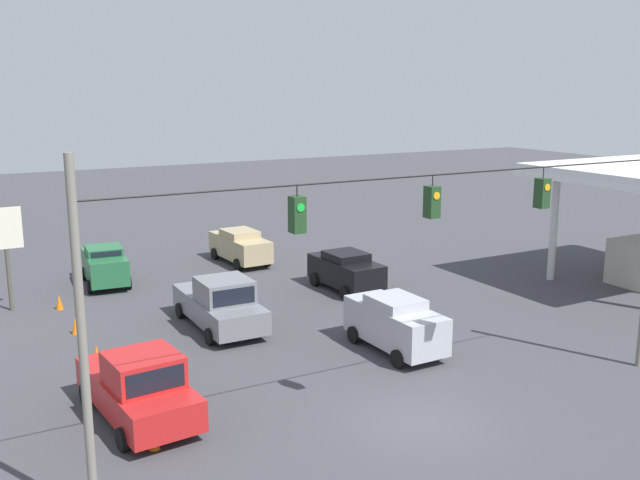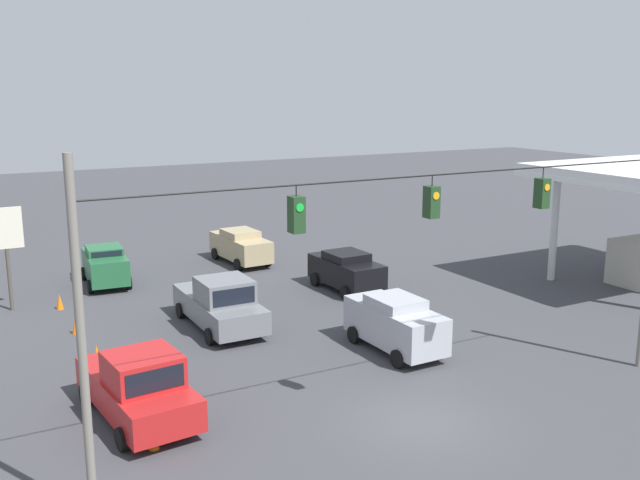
# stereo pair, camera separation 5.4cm
# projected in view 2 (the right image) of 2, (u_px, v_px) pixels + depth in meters

# --- Properties ---
(ground_plane) EXTENTS (140.00, 140.00, 0.00)m
(ground_plane) POSITION_uv_depth(u_px,v_px,m) (420.00, 423.00, 20.28)
(ground_plane) COLOR #3D3D42
(overhead_signal_span) EXTENTS (18.39, 0.38, 8.09)m
(overhead_signal_span) POSITION_uv_depth(u_px,v_px,m) (430.00, 259.00, 19.11)
(overhead_signal_span) COLOR slate
(overhead_signal_span) RESTS_ON ground_plane
(sedan_green_withflow_far) EXTENTS (2.22, 4.14, 1.88)m
(sedan_green_withflow_far) POSITION_uv_depth(u_px,v_px,m) (105.00, 265.00, 34.31)
(sedan_green_withflow_far) COLOR #236038
(sedan_green_withflow_far) RESTS_ON ground_plane
(sedan_silver_crossing_near) EXTENTS (1.99, 4.31, 2.01)m
(sedan_silver_crossing_near) POSITION_uv_depth(u_px,v_px,m) (395.00, 323.00, 25.64)
(sedan_silver_crossing_near) COLOR #A8AAB2
(sedan_silver_crossing_near) RESTS_ON ground_plane
(pickup_truck_grey_withflow_mid) EXTENTS (2.33, 5.50, 2.12)m
(pickup_truck_grey_withflow_mid) POSITION_uv_depth(u_px,v_px,m) (220.00, 304.00, 28.12)
(pickup_truck_grey_withflow_mid) COLOR slate
(pickup_truck_grey_withflow_mid) RESTS_ON ground_plane
(pickup_truck_red_parked_shoulder) EXTENTS (2.62, 5.28, 2.12)m
(pickup_truck_red_parked_shoulder) POSITION_uv_depth(u_px,v_px,m) (138.00, 387.00, 20.34)
(pickup_truck_red_parked_shoulder) COLOR red
(pickup_truck_red_parked_shoulder) RESTS_ON ground_plane
(sedan_tan_oncoming_deep) EXTENTS (2.11, 4.61, 1.82)m
(sedan_tan_oncoming_deep) POSITION_uv_depth(u_px,v_px,m) (241.00, 246.00, 38.55)
(sedan_tan_oncoming_deep) COLOR tan
(sedan_tan_oncoming_deep) RESTS_ON ground_plane
(sedan_black_oncoming_far) EXTENTS (2.14, 4.21, 1.83)m
(sedan_black_oncoming_far) POSITION_uv_depth(u_px,v_px,m) (346.00, 270.00, 33.38)
(sedan_black_oncoming_far) COLOR black
(sedan_black_oncoming_far) RESTS_ON ground_plane
(traffic_cone_nearest) EXTENTS (0.31, 0.31, 0.67)m
(traffic_cone_nearest) POSITION_uv_depth(u_px,v_px,m) (153.00, 437.00, 18.76)
(traffic_cone_nearest) COLOR orange
(traffic_cone_nearest) RESTS_ON ground_plane
(traffic_cone_second) EXTENTS (0.31, 0.31, 0.67)m
(traffic_cone_second) POSITION_uv_depth(u_px,v_px,m) (122.00, 393.00, 21.44)
(traffic_cone_second) COLOR orange
(traffic_cone_second) RESTS_ON ground_plane
(traffic_cone_third) EXTENTS (0.31, 0.31, 0.67)m
(traffic_cone_third) POSITION_uv_depth(u_px,v_px,m) (97.00, 354.00, 24.62)
(traffic_cone_third) COLOR orange
(traffic_cone_third) RESTS_ON ground_plane
(traffic_cone_fourth) EXTENTS (0.31, 0.31, 0.67)m
(traffic_cone_fourth) POSITION_uv_depth(u_px,v_px,m) (76.00, 325.00, 27.54)
(traffic_cone_fourth) COLOR orange
(traffic_cone_fourth) RESTS_ON ground_plane
(traffic_cone_fifth) EXTENTS (0.31, 0.31, 0.67)m
(traffic_cone_fifth) POSITION_uv_depth(u_px,v_px,m) (60.00, 302.00, 30.59)
(traffic_cone_fifth) COLOR orange
(traffic_cone_fifth) RESTS_ON ground_plane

